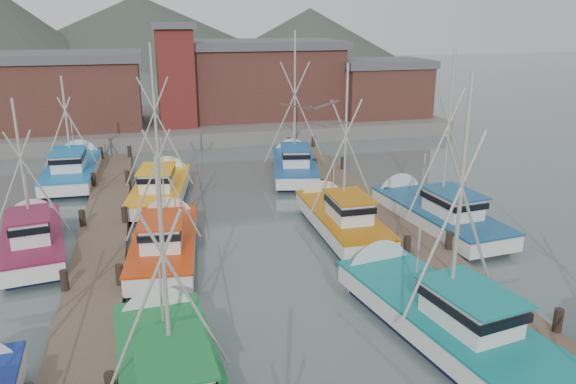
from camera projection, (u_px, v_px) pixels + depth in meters
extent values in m
plane|color=#556665|center=(305.00, 342.00, 18.52)|extent=(260.00, 260.00, 0.00)
cube|color=brown|center=(92.00, 304.00, 20.53)|extent=(2.20, 46.00, 0.40)
cylinder|color=black|center=(65.00, 289.00, 21.15)|extent=(0.30, 0.30, 1.50)
cylinder|color=black|center=(83.00, 225.00, 27.63)|extent=(0.30, 0.30, 1.50)
cylinder|color=black|center=(94.00, 185.00, 34.10)|extent=(0.30, 0.30, 1.50)
cylinder|color=black|center=(101.00, 158.00, 40.57)|extent=(0.30, 0.30, 1.50)
cylinder|color=black|center=(120.00, 283.00, 21.61)|extent=(0.30, 0.30, 1.50)
cylinder|color=black|center=(125.00, 221.00, 28.09)|extent=(0.30, 0.30, 1.50)
cylinder|color=black|center=(128.00, 183.00, 34.56)|extent=(0.30, 0.30, 1.50)
cylinder|color=black|center=(130.00, 156.00, 41.04)|extent=(0.30, 0.30, 1.50)
cube|color=brown|center=(438.00, 265.00, 23.79)|extent=(2.20, 46.00, 0.40)
cylinder|color=black|center=(503.00, 338.00, 17.93)|extent=(0.30, 0.30, 1.50)
cylinder|color=black|center=(407.00, 252.00, 24.40)|extent=(0.30, 0.30, 1.50)
cylinder|color=black|center=(351.00, 203.00, 30.88)|extent=(0.30, 0.30, 1.50)
cylinder|color=black|center=(314.00, 170.00, 37.35)|extent=(0.30, 0.30, 1.50)
cylinder|color=black|center=(289.00, 147.00, 43.83)|extent=(0.30, 0.30, 1.50)
cylinder|color=black|center=(556.00, 330.00, 18.39)|extent=(0.30, 0.30, 1.50)
cylinder|color=black|center=(448.00, 248.00, 24.87)|extent=(0.30, 0.30, 1.50)
cylinder|color=black|center=(385.00, 200.00, 31.34)|extent=(0.30, 0.30, 1.50)
cylinder|color=black|center=(343.00, 168.00, 37.82)|extent=(0.30, 0.30, 1.50)
cylinder|color=black|center=(313.00, 146.00, 44.29)|extent=(0.30, 0.30, 1.50)
cube|color=slate|center=(198.00, 124.00, 52.56)|extent=(44.00, 16.00, 1.20)
cube|color=brown|center=(67.00, 94.00, 47.15)|extent=(12.00, 8.00, 5.50)
cube|color=#5D5D62|center=(62.00, 57.00, 46.22)|extent=(12.72, 8.48, 0.70)
cube|color=brown|center=(260.00, 82.00, 52.84)|extent=(14.00, 9.00, 6.20)
cube|color=#5D5D62|center=(260.00, 44.00, 51.81)|extent=(14.84, 9.54, 0.70)
cube|color=brown|center=(381.00, 91.00, 52.88)|extent=(8.00, 6.00, 4.50)
cube|color=#5D5D62|center=(382.00, 63.00, 52.10)|extent=(8.48, 6.36, 0.70)
cube|color=maroon|center=(176.00, 79.00, 47.02)|extent=(3.00, 3.00, 8.00)
cube|color=#5D5D62|center=(173.00, 26.00, 45.74)|extent=(3.60, 3.60, 0.50)
cone|color=#40483C|center=(142.00, 59.00, 137.61)|extent=(140.00, 140.00, 30.00)
cone|color=#40483C|center=(309.00, 59.00, 137.65)|extent=(90.00, 90.00, 24.00)
cube|color=white|center=(172.00, 382.00, 15.38)|extent=(3.27, 8.41, 0.80)
cube|color=#167935|center=(171.00, 370.00, 15.26)|extent=(3.36, 8.50, 0.10)
cone|color=white|center=(157.00, 314.00, 19.15)|extent=(2.65, 1.28, 2.58)
cube|color=white|center=(174.00, 373.00, 14.19)|extent=(1.84, 2.59, 1.10)
cube|color=black|center=(174.00, 365.00, 14.12)|extent=(1.96, 2.84, 0.28)
cube|color=#167935|center=(173.00, 353.00, 14.02)|extent=(2.08, 3.01, 0.07)
cylinder|color=#B4B1A5|center=(164.00, 272.00, 14.21)|extent=(0.12, 0.12, 5.98)
cylinder|color=#B4B1A5|center=(145.00, 300.00, 14.26)|extent=(2.15, 0.24, 4.68)
cylinder|color=#B4B1A5|center=(187.00, 294.00, 14.57)|extent=(2.15, 0.24, 4.68)
cylinder|color=#B4B1A5|center=(162.00, 304.00, 16.24)|extent=(0.07, 0.07, 2.30)
cube|color=black|center=(443.00, 336.00, 18.76)|extent=(3.96, 8.38, 0.70)
cube|color=white|center=(445.00, 319.00, 18.56)|extent=(4.50, 9.52, 0.80)
cube|color=#117E7E|center=(446.00, 309.00, 18.45)|extent=(4.60, 9.62, 0.10)
cone|color=white|center=(371.00, 269.00, 22.59)|extent=(3.00, 1.57, 2.86)
cube|color=white|center=(470.00, 308.00, 17.32)|extent=(2.29, 3.02, 1.10)
cube|color=black|center=(471.00, 302.00, 17.25)|extent=(2.45, 3.31, 0.28)
cube|color=#117E7E|center=(472.00, 291.00, 17.14)|extent=(2.60, 3.51, 0.07)
cylinder|color=#B4B1A5|center=(460.00, 199.00, 17.13)|extent=(0.15, 0.15, 7.65)
cylinder|color=#B4B1A5|center=(442.00, 230.00, 17.18)|extent=(2.71, 0.56, 5.98)
cylinder|color=#B4B1A5|center=(472.00, 224.00, 17.63)|extent=(2.71, 0.56, 5.98)
cylinder|color=#B4B1A5|center=(418.00, 256.00, 19.52)|extent=(0.09, 0.09, 2.55)
cube|color=black|center=(166.00, 258.00, 24.75)|extent=(2.98, 7.19, 0.70)
cube|color=white|center=(165.00, 245.00, 24.55)|extent=(3.39, 8.17, 0.80)
cube|color=red|center=(164.00, 237.00, 24.44)|extent=(3.47, 8.26, 0.10)
cone|color=white|center=(170.00, 217.00, 28.35)|extent=(2.58, 1.35, 2.48)
cube|color=white|center=(162.00, 233.00, 23.37)|extent=(1.84, 2.54, 1.10)
cube|color=black|center=(161.00, 227.00, 23.30)|extent=(1.97, 2.78, 0.28)
cube|color=red|center=(161.00, 219.00, 23.19)|extent=(2.09, 2.95, 0.07)
cylinder|color=#B4B1A5|center=(159.00, 169.00, 23.35)|extent=(0.12, 0.12, 6.16)
cylinder|color=#B4B1A5|center=(148.00, 186.00, 23.50)|extent=(2.20, 0.31, 4.82)
cylinder|color=#B4B1A5|center=(172.00, 185.00, 23.64)|extent=(2.20, 0.31, 4.82)
cylinder|color=#B4B1A5|center=(164.00, 200.00, 25.42)|extent=(0.07, 0.07, 2.22)
cube|color=black|center=(342.00, 233.00, 27.68)|extent=(2.26, 6.92, 0.70)
cube|color=white|center=(342.00, 220.00, 27.48)|extent=(2.56, 7.86, 0.80)
cube|color=#BD6C08|center=(342.00, 213.00, 27.37)|extent=(2.64, 7.94, 0.10)
cone|color=white|center=(318.00, 199.00, 31.17)|extent=(2.46, 1.10, 2.46)
cube|color=white|center=(349.00, 208.00, 26.32)|extent=(1.59, 2.36, 1.10)
cube|color=black|center=(349.00, 204.00, 26.26)|extent=(1.69, 2.60, 0.28)
cube|color=#BD6C08|center=(350.00, 196.00, 26.15)|extent=(1.79, 2.75, 0.07)
cylinder|color=#B4B1A5|center=(346.00, 141.00, 26.14)|extent=(0.11, 0.11, 7.16)
cylinder|color=#B4B1A5|center=(335.00, 160.00, 26.28)|extent=(2.55, 0.08, 5.59)
cylinder|color=#B4B1A5|center=(355.00, 158.00, 26.51)|extent=(2.55, 0.08, 5.59)
cylinder|color=#B4B1A5|center=(334.00, 181.00, 28.31)|extent=(0.06, 0.06, 2.19)
cube|color=black|center=(35.00, 254.00, 25.17)|extent=(3.16, 6.81, 0.70)
cube|color=white|center=(33.00, 241.00, 24.98)|extent=(3.59, 7.74, 0.80)
cube|color=maroon|center=(32.00, 233.00, 24.86)|extent=(3.68, 7.83, 0.10)
cone|color=white|center=(33.00, 218.00, 28.28)|extent=(2.47, 1.46, 2.32)
cube|color=white|center=(30.00, 228.00, 23.91)|extent=(1.84, 2.45, 1.10)
cube|color=black|center=(29.00, 223.00, 23.84)|extent=(1.97, 2.68, 0.28)
cube|color=maroon|center=(28.00, 215.00, 23.73)|extent=(2.09, 2.85, 0.07)
cylinder|color=#B4B1A5|center=(22.00, 168.00, 23.83)|extent=(0.13, 0.13, 5.96)
cylinder|color=#B4B1A5|center=(11.00, 186.00, 23.85)|extent=(2.12, 0.43, 4.66)
cylinder|color=#B4B1A5|center=(37.00, 183.00, 24.23)|extent=(2.12, 0.43, 4.66)
cylinder|color=#B4B1A5|center=(28.00, 198.00, 25.67)|extent=(0.07, 0.07, 2.23)
cube|color=black|center=(438.00, 228.00, 28.34)|extent=(3.32, 7.83, 0.70)
cube|color=white|center=(439.00, 216.00, 28.14)|extent=(3.77, 8.90, 0.80)
cube|color=#17507E|center=(439.00, 208.00, 28.03)|extent=(3.87, 9.00, 0.10)
cone|color=white|center=(394.00, 194.00, 32.05)|extent=(2.84, 1.39, 2.73)
cube|color=white|center=(453.00, 204.00, 26.93)|extent=(2.04, 2.77, 1.10)
cube|color=black|center=(453.00, 199.00, 26.86)|extent=(2.18, 3.04, 0.28)
cube|color=#17507E|center=(454.00, 192.00, 26.75)|extent=(2.31, 3.22, 0.07)
cylinder|color=#B4B1A5|center=(448.00, 133.00, 26.71)|extent=(0.14, 0.14, 7.73)
cylinder|color=#B4B1A5|center=(436.00, 152.00, 26.79)|extent=(2.75, 0.40, 6.04)
cylinder|color=#B4B1A5|center=(457.00, 150.00, 27.17)|extent=(2.75, 0.40, 6.04)
cylinder|color=#B4B1A5|center=(424.00, 177.00, 29.05)|extent=(0.08, 0.08, 2.53)
cube|color=black|center=(161.00, 201.00, 32.48)|extent=(3.50, 7.51, 0.70)
cube|color=white|center=(161.00, 190.00, 32.29)|extent=(3.97, 8.53, 0.80)
cube|color=#FFAD12|center=(160.00, 184.00, 32.17)|extent=(4.07, 8.62, 0.10)
cone|color=white|center=(169.00, 173.00, 36.23)|extent=(2.71, 1.50, 2.56)
cube|color=white|center=(157.00, 179.00, 31.06)|extent=(2.04, 2.70, 1.10)
cube|color=black|center=(157.00, 175.00, 31.00)|extent=(2.18, 2.96, 0.28)
cube|color=#FFAD12|center=(156.00, 168.00, 30.89)|extent=(2.31, 3.14, 0.07)
cylinder|color=#B4B1A5|center=(155.00, 116.00, 30.83)|extent=(0.13, 0.13, 7.83)
cylinder|color=#B4B1A5|center=(147.00, 133.00, 31.07)|extent=(2.76, 0.54, 6.11)
cylinder|color=#B4B1A5|center=(166.00, 132.00, 31.15)|extent=(2.76, 0.54, 6.11)
cylinder|color=#B4B1A5|center=(162.00, 157.00, 33.21)|extent=(0.08, 0.08, 2.29)
cube|color=black|center=(294.00, 176.00, 37.53)|extent=(3.73, 7.51, 0.70)
cube|color=white|center=(294.00, 166.00, 37.34)|extent=(4.24, 8.53, 0.80)
cube|color=#19539A|center=(294.00, 161.00, 37.22)|extent=(4.34, 8.63, 0.10)
cone|color=white|center=(291.00, 154.00, 41.27)|extent=(2.72, 1.59, 2.55)
cube|color=white|center=(295.00, 156.00, 36.12)|extent=(2.11, 2.73, 1.10)
cube|color=black|center=(295.00, 152.00, 36.05)|extent=(2.26, 2.99, 0.28)
cube|color=#19539A|center=(295.00, 147.00, 35.94)|extent=(2.40, 3.17, 0.07)
cylinder|color=#B4B1A5|center=(295.00, 98.00, 35.81)|extent=(0.13, 0.13, 8.34)
cylinder|color=#B4B1A5|center=(287.00, 113.00, 36.08)|extent=(2.92, 0.68, 6.51)
cylinder|color=#B4B1A5|center=(303.00, 113.00, 36.12)|extent=(2.92, 0.68, 6.51)
cylinder|color=#B4B1A5|center=(293.00, 138.00, 38.26)|extent=(0.08, 0.08, 2.28)
cube|color=black|center=(74.00, 180.00, 36.51)|extent=(2.70, 7.84, 0.70)
cube|color=white|center=(73.00, 171.00, 36.31)|extent=(3.06, 8.91, 0.80)
cube|color=#1376C1|center=(72.00, 165.00, 36.20)|extent=(3.15, 9.00, 0.10)
cone|color=white|center=(81.00, 157.00, 40.48)|extent=(2.79, 1.16, 2.76)
cube|color=white|center=(69.00, 160.00, 35.04)|extent=(1.84, 2.69, 1.10)
cube|color=black|center=(68.00, 157.00, 34.97)|extent=(1.96, 2.96, 0.28)
cube|color=#1376C1|center=(68.00, 151.00, 34.86)|extent=(2.08, 3.14, 0.07)
cylinder|color=#B4B1A5|center=(66.00, 122.00, 35.18)|extent=(0.14, 0.14, 5.66)
cylinder|color=#B4B1A5|center=(57.00, 132.00, 35.25)|extent=(2.05, 0.14, 4.43)
cylinder|color=#B4B1A5|center=(78.00, 132.00, 35.51)|extent=(2.05, 0.14, 4.43)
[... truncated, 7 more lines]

